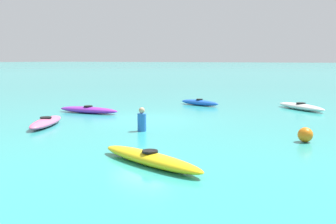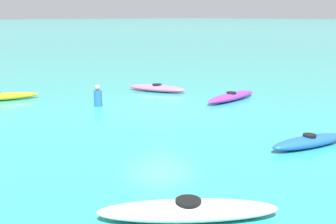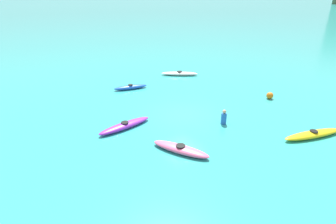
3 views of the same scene
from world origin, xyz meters
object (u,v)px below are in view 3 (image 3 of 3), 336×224
kayak_blue (131,87)px  kayak_pink (181,149)px  kayak_white (180,74)px  kayak_purple (125,125)px  buoy_orange (270,96)px  person_near_shore (224,118)px  kayak_yellow (313,134)px

kayak_blue → kayak_pink: bearing=-14.1°
kayak_pink → kayak_white: size_ratio=0.96×
kayak_pink → kayak_purple: bearing=-164.6°
kayak_blue → buoy_orange: size_ratio=5.63×
kayak_pink → person_near_shore: 4.01m
kayak_pink → kayak_blue: size_ratio=1.10×
kayak_yellow → kayak_pink: bearing=-113.9°
person_near_shore → kayak_white: bearing=157.0°
kayak_pink → kayak_purple: (-3.76, -1.03, -0.00)m
kayak_purple → buoy_orange: (1.96, 10.54, 0.08)m
kayak_white → kayak_purple: 10.94m
kayak_pink → kayak_blue: bearing=165.9°
kayak_pink → kayak_white: 12.84m
kayak_pink → person_near_shore: size_ratio=3.34×
kayak_pink → kayak_blue: 9.71m
kayak_pink → kayak_purple: size_ratio=0.89×
kayak_blue → kayak_yellow: same height
kayak_blue → kayak_yellow: bearing=19.0°
kayak_purple → kayak_white: bearing=125.9°
kayak_yellow → person_near_shore: size_ratio=4.07×
kayak_white → kayak_blue: 5.51m
kayak_purple → person_near_shore: person_near_shore is taller
kayak_purple → kayak_blue: (-5.66, 3.40, 0.00)m
kayak_pink → kayak_yellow: bearing=66.1°
kayak_white → buoy_orange: buoy_orange is taller
kayak_pink → kayak_purple: same height
kayak_blue → buoy_orange: (7.62, 7.14, 0.08)m
kayak_purple → kayak_blue: size_ratio=1.24×
kayak_purple → person_near_shore: bearing=60.1°
kayak_white → kayak_blue: bearing=-82.1°
kayak_blue → kayak_yellow: size_ratio=0.75×
kayak_white → kayak_purple: bearing=-54.1°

